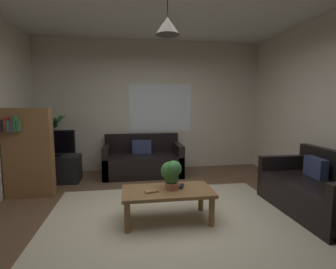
{
  "coord_description": "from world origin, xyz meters",
  "views": [
    {
      "loc": [
        -0.53,
        -3.07,
        1.47
      ],
      "look_at": [
        0.0,
        0.3,
        1.05
      ],
      "focal_mm": 27.13,
      "sensor_mm": 36.0,
      "label": 1
    }
  ],
  "objects_px": {
    "tv": "(53,143)",
    "potted_plant_on_table": "(172,173)",
    "couch_under_window": "(143,161)",
    "remote_on_table_0": "(182,186)",
    "potted_palm_corner": "(53,144)",
    "bookshelf_corner": "(28,152)",
    "pendant_lamp": "(167,26)",
    "couch_right_side": "(317,193)",
    "tv_stand": "(55,169)",
    "coffee_table": "(168,195)",
    "book_on_table_0": "(151,191)"
  },
  "relations": [
    {
      "from": "tv",
      "to": "potted_plant_on_table",
      "type": "bearing_deg",
      "value": -44.1
    },
    {
      "from": "couch_under_window",
      "to": "remote_on_table_0",
      "type": "relative_size",
      "value": 9.83
    },
    {
      "from": "potted_palm_corner",
      "to": "couch_under_window",
      "type": "bearing_deg",
      "value": -8.68
    },
    {
      "from": "bookshelf_corner",
      "to": "pendant_lamp",
      "type": "height_order",
      "value": "pendant_lamp"
    },
    {
      "from": "couch_right_side",
      "to": "potted_plant_on_table",
      "type": "xyz_separation_m",
      "value": [
        -1.97,
        0.09,
        0.33
      ]
    },
    {
      "from": "couch_right_side",
      "to": "potted_plant_on_table",
      "type": "bearing_deg",
      "value": -92.69
    },
    {
      "from": "couch_right_side",
      "to": "tv_stand",
      "type": "xyz_separation_m",
      "value": [
        -3.86,
        1.94,
        -0.03
      ]
    },
    {
      "from": "couch_right_side",
      "to": "tv_stand",
      "type": "height_order",
      "value": "couch_right_side"
    },
    {
      "from": "couch_under_window",
      "to": "tv",
      "type": "distance_m",
      "value": 1.74
    },
    {
      "from": "potted_palm_corner",
      "to": "coffee_table",
      "type": "bearing_deg",
      "value": -50.56
    },
    {
      "from": "couch_under_window",
      "to": "couch_right_side",
      "type": "xyz_separation_m",
      "value": [
        2.21,
        -2.21,
        0.0
      ]
    },
    {
      "from": "pendant_lamp",
      "to": "couch_right_side",
      "type": "bearing_deg",
      "value": -1.93
    },
    {
      "from": "potted_palm_corner",
      "to": "pendant_lamp",
      "type": "distance_m",
      "value": 3.57
    },
    {
      "from": "couch_under_window",
      "to": "couch_right_side",
      "type": "height_order",
      "value": "same"
    },
    {
      "from": "potted_plant_on_table",
      "to": "potted_palm_corner",
      "type": "xyz_separation_m",
      "value": [
        -2.05,
        2.4,
        0.04
      ]
    },
    {
      "from": "couch_under_window",
      "to": "bookshelf_corner",
      "type": "distance_m",
      "value": 2.12
    },
    {
      "from": "couch_right_side",
      "to": "potted_palm_corner",
      "type": "bearing_deg",
      "value": -121.78
    },
    {
      "from": "potted_palm_corner",
      "to": "bookshelf_corner",
      "type": "bearing_deg",
      "value": -91.19
    },
    {
      "from": "book_on_table_0",
      "to": "tv",
      "type": "relative_size",
      "value": 0.21
    },
    {
      "from": "tv_stand",
      "to": "remote_on_table_0",
      "type": "bearing_deg",
      "value": -41.55
    },
    {
      "from": "couch_under_window",
      "to": "pendant_lamp",
      "type": "height_order",
      "value": "pendant_lamp"
    },
    {
      "from": "couch_under_window",
      "to": "couch_right_side",
      "type": "distance_m",
      "value": 3.13
    },
    {
      "from": "remote_on_table_0",
      "to": "potted_palm_corner",
      "type": "xyz_separation_m",
      "value": [
        -2.19,
        2.35,
        0.23
      ]
    },
    {
      "from": "couch_under_window",
      "to": "tv_stand",
      "type": "xyz_separation_m",
      "value": [
        -1.65,
        -0.27,
        -0.02
      ]
    },
    {
      "from": "potted_plant_on_table",
      "to": "remote_on_table_0",
      "type": "bearing_deg",
      "value": 20.95
    },
    {
      "from": "remote_on_table_0",
      "to": "bookshelf_corner",
      "type": "xyz_separation_m",
      "value": [
        -2.21,
        1.1,
        0.3
      ]
    },
    {
      "from": "coffee_table",
      "to": "potted_plant_on_table",
      "type": "relative_size",
      "value": 3.05
    },
    {
      "from": "couch_right_side",
      "to": "potted_palm_corner",
      "type": "relative_size",
      "value": 1.08
    },
    {
      "from": "remote_on_table_0",
      "to": "pendant_lamp",
      "type": "distance_m",
      "value": 1.95
    },
    {
      "from": "book_on_table_0",
      "to": "potted_palm_corner",
      "type": "distance_m",
      "value": 3.06
    },
    {
      "from": "book_on_table_0",
      "to": "pendant_lamp",
      "type": "bearing_deg",
      "value": 13.31
    },
    {
      "from": "coffee_table",
      "to": "tv_stand",
      "type": "height_order",
      "value": "tv_stand"
    },
    {
      "from": "tv_stand",
      "to": "potted_palm_corner",
      "type": "height_order",
      "value": "potted_palm_corner"
    },
    {
      "from": "couch_right_side",
      "to": "remote_on_table_0",
      "type": "bearing_deg",
      "value": -94.56
    },
    {
      "from": "coffee_table",
      "to": "tv",
      "type": "bearing_deg",
      "value": 134.68
    },
    {
      "from": "potted_plant_on_table",
      "to": "bookshelf_corner",
      "type": "bearing_deg",
      "value": 150.91
    },
    {
      "from": "couch_under_window",
      "to": "potted_plant_on_table",
      "type": "xyz_separation_m",
      "value": [
        0.24,
        -2.12,
        0.33
      ]
    },
    {
      "from": "couch_under_window",
      "to": "bookshelf_corner",
      "type": "xyz_separation_m",
      "value": [
        -1.84,
        -0.97,
        0.44
      ]
    },
    {
      "from": "coffee_table",
      "to": "couch_under_window",
      "type": "bearing_deg",
      "value": 94.86
    },
    {
      "from": "tv",
      "to": "bookshelf_corner",
      "type": "distance_m",
      "value": 0.7
    },
    {
      "from": "couch_under_window",
      "to": "bookshelf_corner",
      "type": "bearing_deg",
      "value": -152.19
    },
    {
      "from": "tv_stand",
      "to": "tv",
      "type": "relative_size",
      "value": 1.17
    },
    {
      "from": "remote_on_table_0",
      "to": "tv_stand",
      "type": "distance_m",
      "value": 2.72
    },
    {
      "from": "bookshelf_corner",
      "to": "pendant_lamp",
      "type": "relative_size",
      "value": 2.43
    },
    {
      "from": "remote_on_table_0",
      "to": "book_on_table_0",
      "type": "bearing_deg",
      "value": 35.49
    },
    {
      "from": "bookshelf_corner",
      "to": "tv_stand",
      "type": "bearing_deg",
      "value": 75.13
    },
    {
      "from": "pendant_lamp",
      "to": "remote_on_table_0",
      "type": "bearing_deg",
      "value": 21.87
    },
    {
      "from": "potted_plant_on_table",
      "to": "tv",
      "type": "relative_size",
      "value": 0.48
    },
    {
      "from": "couch_under_window",
      "to": "remote_on_table_0",
      "type": "bearing_deg",
      "value": -79.67
    },
    {
      "from": "potted_palm_corner",
      "to": "pendant_lamp",
      "type": "bearing_deg",
      "value": -50.56
    }
  ]
}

